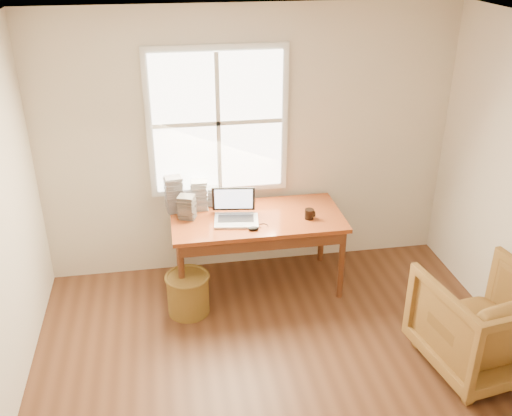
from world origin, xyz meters
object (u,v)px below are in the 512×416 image
Objects in this scene: armchair at (483,322)px; cd_stack_a at (199,195)px; laptop at (236,206)px; coffee_mug at (309,214)px; desk at (257,218)px; wicker_stool at (188,294)px.

armchair is 3.04× the size of cd_stack_a.
laptop is 0.45m from cd_stack_a.
coffee_mug is at bearing -21.05° from cd_stack_a.
cd_stack_a is (-0.51, 0.25, 0.17)m from desk.
wicker_stool is (-2.24, 1.08, -0.22)m from armchair.
armchair is 1.73m from coffee_mug.
wicker_stool is at bearing -143.86° from laptop.
wicker_stool is at bearing -153.70° from desk.
desk is at bearing 26.30° from wicker_stool.
desk is 0.60m from cd_stack_a.
wicker_stool is 0.85× the size of laptop.
desk is 0.49m from coffee_mug.
laptop is (-1.76, 1.34, 0.50)m from armchair.
desk is 3.60× the size of laptop.
coffee_mug reaches higher than armchair.
laptop reaches higher than cd_stack_a.
cd_stack_a is at bearing 153.80° from desk.
desk is 16.91× the size of coffee_mug.
cd_stack_a is (-2.06, 1.67, 0.49)m from armchair.
coffee_mug is (1.16, 0.22, 0.61)m from wicker_stool.
cd_stack_a is at bearing -47.84° from armchair.
laptop is 1.52× the size of cd_stack_a.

